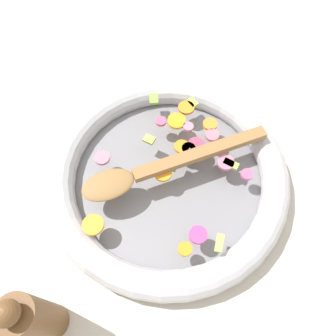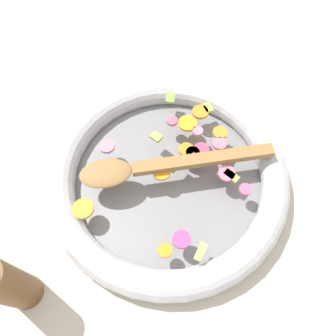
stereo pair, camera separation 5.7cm
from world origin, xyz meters
TOP-DOWN VIEW (x-y plane):
  - ground_plane at (0.00, 0.00)m, footprint 4.00×4.00m
  - skillet at (0.00, 0.00)m, footprint 0.44×0.44m
  - chopped_vegetables at (0.01, -0.02)m, footprint 0.33×0.32m
  - wooden_spoon at (0.00, 0.02)m, footprint 0.10×0.34m
  - pepper_mill at (-0.12, 0.28)m, footprint 0.05×0.05m

SIDE VIEW (x-z plane):
  - ground_plane at x=0.00m, z-range 0.00..0.00m
  - skillet at x=0.00m, z-range 0.00..0.05m
  - chopped_vegetables at x=0.01m, z-range 0.05..0.06m
  - wooden_spoon at x=0.00m, z-range 0.06..0.07m
  - pepper_mill at x=-0.12m, z-range -0.01..0.17m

